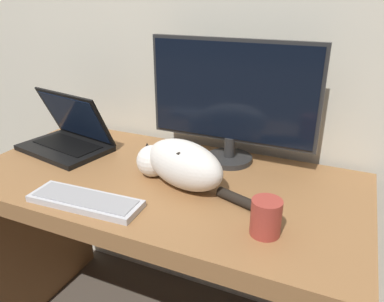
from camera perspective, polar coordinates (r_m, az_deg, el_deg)
wall_back at (r=1.52m, az=2.26°, el=20.35°), size 6.40×0.06×2.60m
desk at (r=1.39m, az=-4.46°, el=-10.50°), size 1.36×0.68×0.78m
monitor at (r=1.35m, az=6.07°, el=7.90°), size 0.62×0.17×0.45m
laptop at (r=1.60m, az=-18.36°, el=1.90°), size 0.39×0.30×0.23m
external_keyboard at (r=1.19m, az=-15.96°, el=-7.31°), size 0.36×0.13×0.02m
cat at (r=1.22m, az=-1.78°, el=-1.87°), size 0.48×0.24×0.16m
coffee_mug at (r=1.01m, az=11.20°, el=-9.89°), size 0.08×0.08×0.10m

